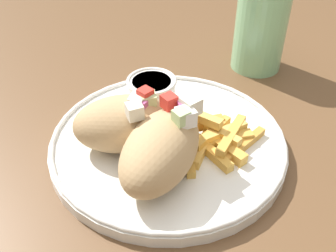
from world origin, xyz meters
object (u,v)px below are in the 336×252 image
pita_sandwich_near (161,149)px  water_glass (260,32)px  plate (168,142)px  fries_pile (214,139)px  sauce_ramekin (152,89)px  pita_sandwich_far (127,125)px

pita_sandwich_near → water_glass: 0.29m
plate → pita_sandwich_near: pita_sandwich_near is taller
water_glass → fries_pile: bearing=-139.7°
sauce_ramekin → water_glass: size_ratio=0.51×
pita_sandwich_near → water_glass: (0.24, 0.15, 0.01)m
pita_sandwich_near → fries_pile: bearing=-32.4°
fries_pile → water_glass: (0.17, 0.14, 0.03)m
plate → pita_sandwich_far: size_ratio=2.12×
fries_pile → pita_sandwich_near: bearing=-171.9°
pita_sandwich_far → pita_sandwich_near: bearing=-54.7°
plate → pita_sandwich_near: bearing=-124.5°
sauce_ramekin → water_glass: bearing=9.2°
pita_sandwich_far → fries_pile: pita_sandwich_far is taller
fries_pile → water_glass: bearing=40.3°
sauce_ramekin → fries_pile: bearing=-77.4°
pita_sandwich_far → fries_pile: 0.10m
pita_sandwich_far → water_glass: (0.26, 0.10, 0.01)m
plate → sauce_ramekin: bearing=77.9°
water_glass → pita_sandwich_far: bearing=-158.7°
fries_pile → sauce_ramekin: bearing=102.6°
plate → water_glass: water_glass is taller
pita_sandwich_near → pita_sandwich_far: (-0.02, 0.05, -0.00)m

